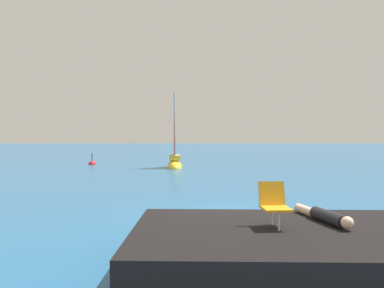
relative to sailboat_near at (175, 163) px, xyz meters
The scene contains 8 objects.
ground_plane 16.13m from the sailboat_near, 82.30° to the right, with size 160.00×160.00×0.00m, color #236093.
shore_ledge 19.72m from the sailboat_near, 81.43° to the right, with size 5.89×3.45×0.67m, color black.
boulder_seaward 18.09m from the sailboat_near, 76.08° to the right, with size 1.09×0.87×0.60m, color black.
boulder_inland 17.63m from the sailboat_near, 84.04° to the right, with size 1.20×0.96×0.66m, color black.
sailboat_near is the anchor object (origin of this frame).
person_sunbather 19.29m from the sailboat_near, 79.28° to the right, with size 0.59×1.73×0.25m.
beach_chair 19.47m from the sailboat_near, 82.50° to the right, with size 0.52×0.62×0.80m.
marker_buoy 6.84m from the sailboat_near, 158.17° to the left, with size 0.56×0.56×1.13m.
Camera 1 is at (-1.16, -10.15, 2.37)m, focal length 35.48 mm.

